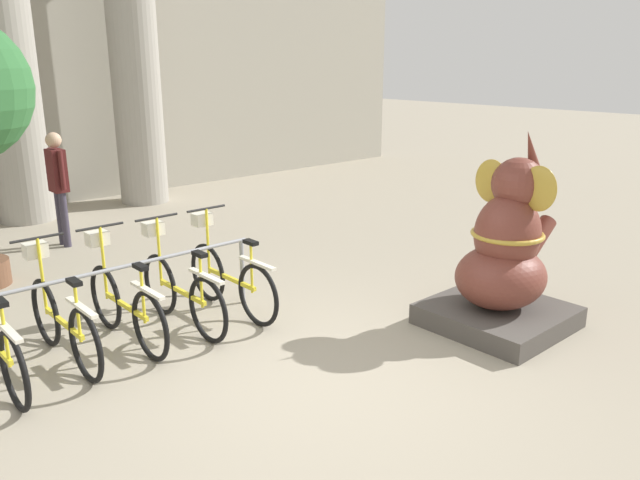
{
  "coord_description": "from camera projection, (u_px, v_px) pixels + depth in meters",
  "views": [
    {
      "loc": [
        -3.25,
        -3.61,
        2.7
      ],
      "look_at": [
        0.65,
        0.72,
        1.0
      ],
      "focal_mm": 35.0,
      "sensor_mm": 36.0,
      "label": 1
    }
  ],
  "objects": [
    {
      "name": "ground_plane",
      "position": [
        320.0,
        381.0,
        5.42
      ],
      "size": [
        60.0,
        60.0,
        0.0
      ],
      "primitive_type": "plane",
      "color": "#9E937F"
    },
    {
      "name": "column_middle",
      "position": [
        8.0,
        64.0,
        10.12
      ],
      "size": [
        1.12,
        1.12,
        5.16
      ],
      "color": "gray",
      "rests_on": "ground_plane"
    },
    {
      "name": "column_right",
      "position": [
        135.0,
        63.0,
        11.53
      ],
      "size": [
        1.12,
        1.12,
        5.16
      ],
      "color": "gray",
      "rests_on": "ground_plane"
    },
    {
      "name": "bike_rack",
      "position": [
        119.0,
        284.0,
        6.08
      ],
      "size": [
        3.01,
        0.05,
        0.77
      ],
      "color": "gray",
      "rests_on": "ground_plane"
    },
    {
      "name": "bicycle_1",
      "position": [
        62.0,
        319.0,
        5.69
      ],
      "size": [
        0.48,
        1.65,
        1.11
      ],
      "color": "black",
      "rests_on": "ground_plane"
    },
    {
      "name": "bicycle_2",
      "position": [
        124.0,
        303.0,
        6.07
      ],
      "size": [
        0.48,
        1.65,
        1.11
      ],
      "color": "black",
      "rests_on": "ground_plane"
    },
    {
      "name": "bicycle_3",
      "position": [
        180.0,
        289.0,
        6.44
      ],
      "size": [
        0.48,
        1.65,
        1.11
      ],
      "color": "black",
      "rests_on": "ground_plane"
    },
    {
      "name": "bicycle_4",
      "position": [
        229.0,
        276.0,
        6.82
      ],
      "size": [
        0.48,
        1.65,
        1.11
      ],
      "color": "black",
      "rests_on": "ground_plane"
    },
    {
      "name": "elephant_statue",
      "position": [
        504.0,
        262.0,
        6.41
      ],
      "size": [
        1.3,
        1.3,
        2.05
      ],
      "color": "#4C4742",
      "rests_on": "ground_plane"
    },
    {
      "name": "person_pedestrian",
      "position": [
        58.0,
        179.0,
        9.09
      ],
      "size": [
        0.22,
        0.47,
        1.69
      ],
      "color": "#383342",
      "rests_on": "ground_plane"
    }
  ]
}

